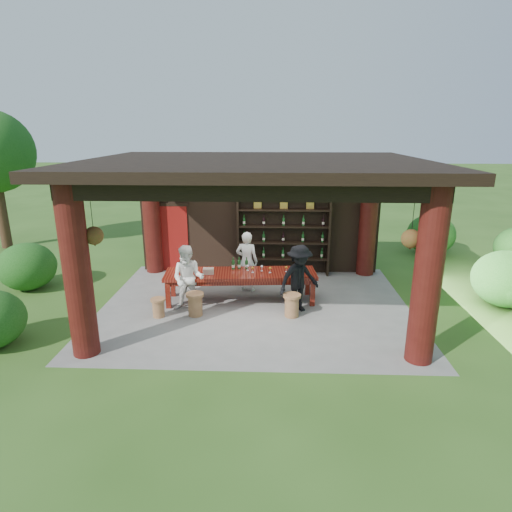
{
  "coord_description": "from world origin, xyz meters",
  "views": [
    {
      "loc": [
        0.41,
        -9.63,
        4.15
      ],
      "look_at": [
        0.0,
        0.4,
        1.15
      ],
      "focal_mm": 30.0,
      "sensor_mm": 36.0,
      "label": 1
    }
  ],
  "objects_px": {
    "tasting_table": "(241,277)",
    "stool_far_left": "(158,307)",
    "host": "(247,261)",
    "guest_woman": "(188,279)",
    "stool_near_right": "(292,305)",
    "napkin_basket": "(208,271)",
    "stool_near_left": "(195,304)",
    "guest_man": "(299,279)",
    "wine_shelf": "(283,235)"
  },
  "relations": [
    {
      "from": "tasting_table",
      "to": "guest_man",
      "type": "height_order",
      "value": "guest_man"
    },
    {
      "from": "wine_shelf",
      "to": "napkin_basket",
      "type": "bearing_deg",
      "value": -129.29
    },
    {
      "from": "host",
      "to": "guest_woman",
      "type": "height_order",
      "value": "host"
    },
    {
      "from": "tasting_table",
      "to": "stool_near_left",
      "type": "relative_size",
      "value": 6.97
    },
    {
      "from": "tasting_table",
      "to": "guest_man",
      "type": "distance_m",
      "value": 1.53
    },
    {
      "from": "napkin_basket",
      "to": "guest_man",
      "type": "bearing_deg",
      "value": -11.09
    },
    {
      "from": "tasting_table",
      "to": "host",
      "type": "distance_m",
      "value": 0.77
    },
    {
      "from": "host",
      "to": "napkin_basket",
      "type": "height_order",
      "value": "host"
    },
    {
      "from": "guest_man",
      "to": "wine_shelf",
      "type": "bearing_deg",
      "value": 66.08
    },
    {
      "from": "tasting_table",
      "to": "stool_near_right",
      "type": "bearing_deg",
      "value": -35.46
    },
    {
      "from": "tasting_table",
      "to": "napkin_basket",
      "type": "distance_m",
      "value": 0.81
    },
    {
      "from": "stool_near_left",
      "to": "guest_man",
      "type": "distance_m",
      "value": 2.47
    },
    {
      "from": "wine_shelf",
      "to": "stool_near_left",
      "type": "xyz_separation_m",
      "value": [
        -2.07,
        -3.05,
        -0.9
      ]
    },
    {
      "from": "guest_woman",
      "to": "stool_far_left",
      "type": "bearing_deg",
      "value": -142.21
    },
    {
      "from": "stool_far_left",
      "to": "guest_woman",
      "type": "bearing_deg",
      "value": 32.39
    },
    {
      "from": "stool_near_left",
      "to": "guest_man",
      "type": "bearing_deg",
      "value": 8.21
    },
    {
      "from": "stool_far_left",
      "to": "napkin_basket",
      "type": "relative_size",
      "value": 1.71
    },
    {
      "from": "guest_woman",
      "to": "napkin_basket",
      "type": "distance_m",
      "value": 0.63
    },
    {
      "from": "stool_near_left",
      "to": "guest_man",
      "type": "height_order",
      "value": "guest_man"
    },
    {
      "from": "stool_near_right",
      "to": "stool_far_left",
      "type": "height_order",
      "value": "stool_near_right"
    },
    {
      "from": "wine_shelf",
      "to": "host",
      "type": "xyz_separation_m",
      "value": [
        -0.98,
        -1.39,
        -0.38
      ]
    },
    {
      "from": "host",
      "to": "stool_far_left",
      "type": "bearing_deg",
      "value": 53.06
    },
    {
      "from": "tasting_table",
      "to": "wine_shelf",
      "type": "bearing_deg",
      "value": 62.87
    },
    {
      "from": "stool_near_left",
      "to": "stool_far_left",
      "type": "height_order",
      "value": "stool_near_left"
    },
    {
      "from": "wine_shelf",
      "to": "guest_man",
      "type": "xyz_separation_m",
      "value": [
        0.32,
        -2.7,
        -0.38
      ]
    },
    {
      "from": "stool_far_left",
      "to": "guest_woman",
      "type": "xyz_separation_m",
      "value": [
        0.64,
        0.4,
        0.56
      ]
    },
    {
      "from": "stool_near_left",
      "to": "tasting_table",
      "type": "bearing_deg",
      "value": 43.14
    },
    {
      "from": "wine_shelf",
      "to": "stool_near_left",
      "type": "height_order",
      "value": "wine_shelf"
    },
    {
      "from": "stool_near_left",
      "to": "wine_shelf",
      "type": "bearing_deg",
      "value": 55.79
    },
    {
      "from": "tasting_table",
      "to": "stool_far_left",
      "type": "bearing_deg",
      "value": -150.33
    },
    {
      "from": "stool_far_left",
      "to": "guest_man",
      "type": "distance_m",
      "value": 3.3
    },
    {
      "from": "guest_man",
      "to": "napkin_basket",
      "type": "distance_m",
      "value": 2.22
    },
    {
      "from": "wine_shelf",
      "to": "stool_near_left",
      "type": "distance_m",
      "value": 3.79
    },
    {
      "from": "guest_man",
      "to": "tasting_table",
      "type": "bearing_deg",
      "value": 127.17
    },
    {
      "from": "wine_shelf",
      "to": "tasting_table",
      "type": "relative_size",
      "value": 0.71
    },
    {
      "from": "wine_shelf",
      "to": "guest_woman",
      "type": "height_order",
      "value": "wine_shelf"
    },
    {
      "from": "stool_near_right",
      "to": "stool_far_left",
      "type": "distance_m",
      "value": 3.06
    },
    {
      "from": "guest_woman",
      "to": "guest_man",
      "type": "distance_m",
      "value": 2.58
    },
    {
      "from": "host",
      "to": "guest_woman",
      "type": "distance_m",
      "value": 1.88
    },
    {
      "from": "stool_near_left",
      "to": "guest_woman",
      "type": "relative_size",
      "value": 0.34
    },
    {
      "from": "tasting_table",
      "to": "guest_woman",
      "type": "xyz_separation_m",
      "value": [
        -1.17,
        -0.63,
        0.15
      ]
    },
    {
      "from": "guest_woman",
      "to": "tasting_table",
      "type": "bearing_deg",
      "value": 33.53
    },
    {
      "from": "stool_far_left",
      "to": "host",
      "type": "xyz_separation_m",
      "value": [
        1.92,
        1.77,
        0.56
      ]
    },
    {
      "from": "guest_man",
      "to": "napkin_basket",
      "type": "xyz_separation_m",
      "value": [
        -2.18,
        0.43,
        0.01
      ]
    },
    {
      "from": "host",
      "to": "stool_near_left",
      "type": "bearing_deg",
      "value": 67.04
    },
    {
      "from": "stool_near_left",
      "to": "guest_woman",
      "type": "bearing_deg",
      "value": 123.54
    },
    {
      "from": "stool_near_left",
      "to": "host",
      "type": "relative_size",
      "value": 0.34
    },
    {
      "from": "tasting_table",
      "to": "stool_near_right",
      "type": "height_order",
      "value": "tasting_table"
    },
    {
      "from": "tasting_table",
      "to": "stool_near_right",
      "type": "relative_size",
      "value": 7.04
    },
    {
      "from": "stool_near_right",
      "to": "napkin_basket",
      "type": "relative_size",
      "value": 2.06
    }
  ]
}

